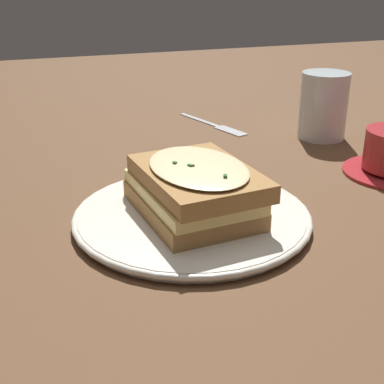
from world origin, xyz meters
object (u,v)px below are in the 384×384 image
dinner_plate (192,216)px  fork (218,126)px  sandwich (195,189)px  water_glass (323,106)px

dinner_plate → fork: size_ratio=1.56×
dinner_plate → sandwich: 0.03m
sandwich → dinner_plate: bearing=-130.5°
fork → water_glass: bearing=122.7°
sandwich → fork: sandwich is taller
dinner_plate → water_glass: 0.39m
dinner_plate → water_glass: size_ratio=2.48×
dinner_plate → fork: bearing=153.6°
water_glass → fork: bearing=-129.1°
sandwich → water_glass: (-0.23, 0.31, 0.01)m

